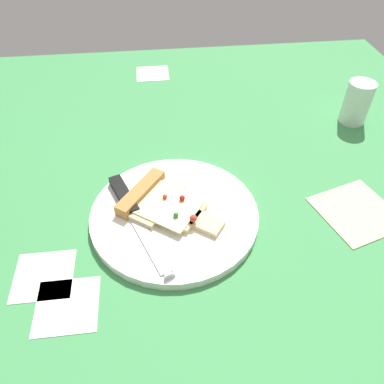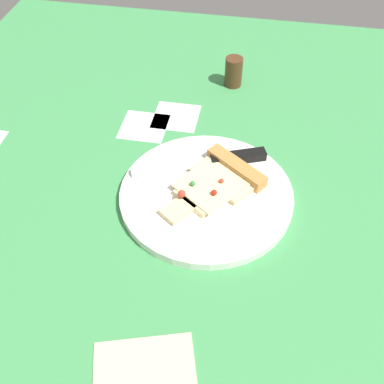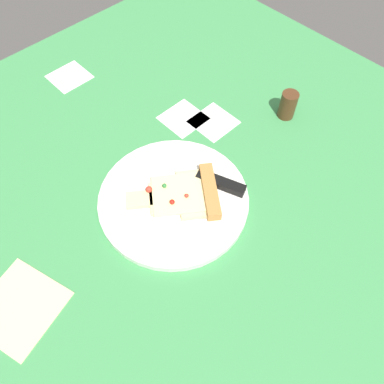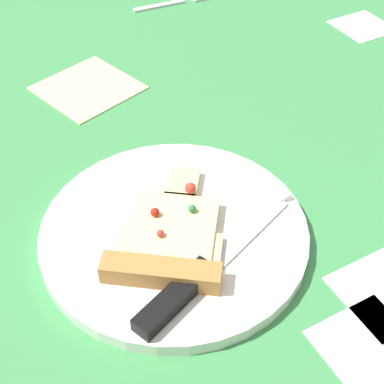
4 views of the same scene
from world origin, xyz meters
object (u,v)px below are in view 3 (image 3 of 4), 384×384
Objects in this scene: napkin at (19,307)px; knife at (199,175)px; pizza_slice at (186,194)px; pepper_shaker at (288,105)px; plate at (174,200)px.

knife is at bearing -3.37° from napkin.
napkin is at bearing 119.97° from pizza_slice.
knife is at bearing -35.04° from pizza_slice.
knife reaches higher than napkin.
pizza_slice is 2.89× the size of pepper_shaker.
pepper_shaker reaches higher than plate.
napkin is (-34.85, 4.00, -2.17)cm from pizza_slice.
knife is 3.59× the size of pepper_shaker.
plate is 34.74cm from pepper_shaker.
plate is 32.88cm from napkin.
pizza_slice is 5.25cm from knife.
plate is at bearing -4.32° from napkin.
pizza_slice is at bearing 177.21° from knife.
pepper_shaker is at bearing -51.47° from pizza_slice.
plate is at bearing 90.11° from pizza_slice.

